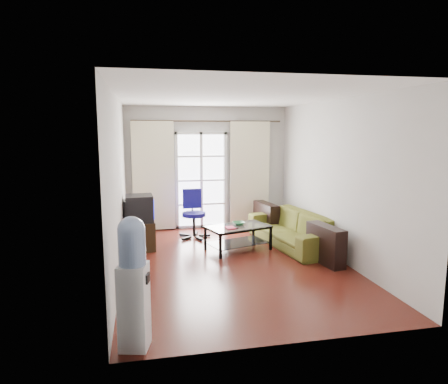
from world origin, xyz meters
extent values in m
plane|color=#551D14|center=(0.00, 0.00, 0.00)|extent=(5.20, 5.20, 0.00)
plane|color=white|center=(0.00, 0.00, 2.70)|extent=(5.20, 5.20, 0.00)
cube|color=beige|center=(0.00, 2.60, 1.35)|extent=(3.60, 0.02, 2.70)
cube|color=beige|center=(0.00, -2.60, 1.35)|extent=(3.60, 0.02, 2.70)
cube|color=beige|center=(-1.80, 0.00, 1.35)|extent=(0.02, 5.20, 2.70)
cube|color=beige|center=(1.80, 0.00, 1.35)|extent=(0.02, 5.20, 2.70)
cube|color=white|center=(-0.15, 2.56, 1.07)|extent=(1.01, 0.02, 2.04)
cube|color=white|center=(-0.15, 2.54, 1.07)|extent=(1.16, 0.06, 2.15)
cylinder|color=#4C3F2D|center=(0.00, 2.50, 2.38)|extent=(3.30, 0.04, 0.04)
cube|color=#F1ECC2|center=(-1.20, 2.48, 1.20)|extent=(0.90, 0.07, 2.35)
cube|color=#F1ECC2|center=(0.95, 2.48, 1.20)|extent=(0.90, 0.07, 2.35)
cube|color=#9B9B9E|center=(0.80, 2.50, 0.33)|extent=(0.64, 0.12, 0.64)
imported|color=olive|center=(1.33, 0.79, 0.32)|extent=(2.44, 1.51, 0.64)
cube|color=silver|center=(0.25, 0.69, 0.45)|extent=(1.25, 0.94, 0.01)
cube|color=black|center=(0.25, 0.69, 0.14)|extent=(1.18, 0.87, 0.01)
cube|color=black|center=(-0.17, 0.26, 0.22)|extent=(0.05, 0.05, 0.45)
cube|color=black|center=(0.84, 0.57, 0.22)|extent=(0.05, 0.05, 0.45)
cube|color=black|center=(-0.34, 0.81, 0.22)|extent=(0.05, 0.05, 0.45)
cube|color=black|center=(0.66, 1.12, 0.22)|extent=(0.05, 0.05, 0.45)
imported|color=#308437|center=(0.28, 0.78, 0.48)|extent=(0.30, 0.30, 0.05)
imported|color=maroon|center=(-0.01, 0.54, 0.46)|extent=(0.21, 0.25, 0.02)
cube|color=black|center=(0.14, 0.51, 0.46)|extent=(0.15, 0.07, 0.02)
cube|color=black|center=(-1.53, 1.17, 0.26)|extent=(0.59, 0.79, 0.53)
cube|color=black|center=(-1.51, 1.11, 0.77)|extent=(0.51, 0.55, 0.48)
cube|color=#0C19E5|center=(-1.26, 1.13, 0.77)|extent=(0.04, 0.42, 0.36)
cube|color=black|center=(-1.72, 1.10, 0.77)|extent=(0.16, 0.36, 0.31)
cylinder|color=black|center=(-0.43, 1.71, 0.25)|extent=(0.05, 0.05, 0.50)
cylinder|color=navy|center=(-0.43, 1.71, 0.49)|extent=(0.48, 0.48, 0.08)
cube|color=navy|center=(-0.44, 1.92, 0.78)|extent=(0.39, 0.06, 0.41)
cube|color=white|center=(-1.56, -2.35, 0.44)|extent=(0.33, 0.33, 0.87)
cylinder|color=#7A91BD|center=(-1.56, -2.35, 1.05)|extent=(0.27, 0.27, 0.35)
sphere|color=#7A91BD|center=(-1.56, -2.35, 1.22)|extent=(0.27, 0.27, 0.27)
cube|color=black|center=(-1.43, -2.38, 0.74)|extent=(0.06, 0.12, 0.09)
camera|label=1|loc=(-1.44, -6.21, 2.17)|focal=32.00mm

